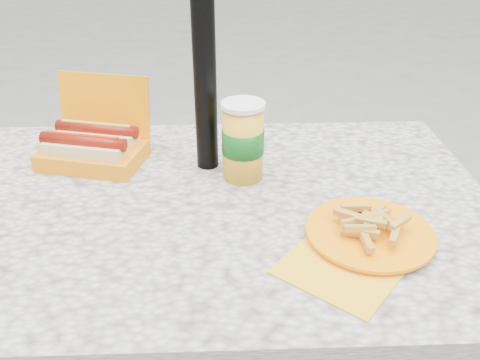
{
  "coord_description": "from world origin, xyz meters",
  "views": [
    {
      "loc": [
        0.04,
        -0.9,
        1.31
      ],
      "look_at": [
        0.07,
        -0.0,
        0.8
      ],
      "focal_mm": 38.0,
      "sensor_mm": 36.0,
      "label": 1
    }
  ],
  "objects_px": {
    "fries_plate": "(367,233)",
    "soda_cup": "(243,141)",
    "umbrella_pole": "(203,12)",
    "hotdog_box": "(93,146)"
  },
  "relations": [
    {
      "from": "umbrella_pole",
      "to": "soda_cup",
      "type": "bearing_deg",
      "value": -36.87
    },
    {
      "from": "umbrella_pole",
      "to": "fries_plate",
      "type": "distance_m",
      "value": 0.54
    },
    {
      "from": "umbrella_pole",
      "to": "soda_cup",
      "type": "xyz_separation_m",
      "value": [
        0.08,
        -0.06,
        -0.26
      ]
    },
    {
      "from": "umbrella_pole",
      "to": "fries_plate",
      "type": "relative_size",
      "value": 6.63
    },
    {
      "from": "umbrella_pole",
      "to": "hotdog_box",
      "type": "bearing_deg",
      "value": 174.31
    },
    {
      "from": "hotdog_box",
      "to": "fries_plate",
      "type": "distance_m",
      "value": 0.66
    },
    {
      "from": "hotdog_box",
      "to": "fries_plate",
      "type": "xyz_separation_m",
      "value": [
        0.57,
        -0.33,
        -0.03
      ]
    },
    {
      "from": "fries_plate",
      "to": "soda_cup",
      "type": "bearing_deg",
      "value": 131.53
    },
    {
      "from": "hotdog_box",
      "to": "soda_cup",
      "type": "bearing_deg",
      "value": 0.13
    },
    {
      "from": "hotdog_box",
      "to": "umbrella_pole",
      "type": "bearing_deg",
      "value": 8.42
    }
  ]
}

